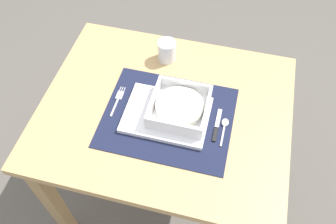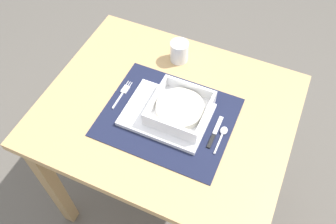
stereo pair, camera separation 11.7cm
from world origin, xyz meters
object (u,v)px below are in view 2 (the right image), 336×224
object	(u,v)px
fork	(123,93)
drinking_glass	(179,52)
dining_table	(167,127)
butter_knife	(214,134)
spoon	(223,133)
porridge_bowl	(180,109)

from	to	relation	value
fork	drinking_glass	world-z (taller)	drinking_glass
dining_table	butter_knife	distance (m)	0.23
dining_table	spoon	xyz separation A→B (m)	(0.21, -0.02, 0.13)
dining_table	spoon	distance (m)	0.25
dining_table	porridge_bowl	world-z (taller)	porridge_bowl
porridge_bowl	fork	size ratio (longest dim) A/B	1.42
fork	drinking_glass	bearing A→B (deg)	64.60
porridge_bowl	butter_knife	bearing A→B (deg)	-11.07
dining_table	porridge_bowl	xyz separation A→B (m)	(0.05, -0.01, 0.16)
dining_table	porridge_bowl	size ratio (longest dim) A/B	4.57
dining_table	fork	distance (m)	0.21
fork	butter_knife	distance (m)	0.35
dining_table	drinking_glass	world-z (taller)	drinking_glass
porridge_bowl	drinking_glass	world-z (taller)	drinking_glass
fork	drinking_glass	xyz separation A→B (m)	(0.11, 0.24, 0.03)
fork	spoon	distance (m)	0.38
fork	dining_table	bearing A→B (deg)	2.11
dining_table	spoon	bearing A→B (deg)	-6.66
fork	butter_knife	size ratio (longest dim) A/B	1.04
dining_table	fork	size ratio (longest dim) A/B	6.50
fork	spoon	bearing A→B (deg)	-2.47
butter_knife	drinking_glass	distance (m)	0.36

